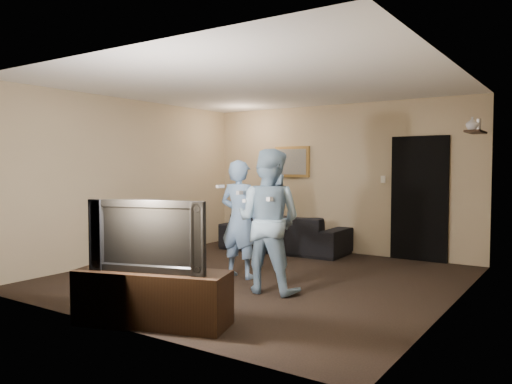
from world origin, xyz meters
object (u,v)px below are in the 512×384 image
Objects in this scene: sofa at (284,233)px; tv_console at (152,298)px; wii_player_left at (240,219)px; television at (152,235)px; wii_player_right at (269,221)px.

tv_console is (1.03, -4.24, -0.08)m from sofa.
television is at bearing -77.43° from wii_player_left.
television is at bearing -17.84° from tv_console.
wii_player_right is at bearing 114.52° from sofa.
tv_console is at bearing 162.16° from television.
wii_player_right reaches higher than tv_console.
tv_console is at bearing -77.43° from wii_player_left.
wii_player_left reaches higher than tv_console.
wii_player_right is (0.27, 1.66, 0.00)m from television.
wii_player_right reaches higher than wii_player_left.
television is 0.69× the size of wii_player_right.
tv_console is 1.26× the size of television.
wii_player_left is at bearing 149.85° from wii_player_right.
tv_console is 2.21m from wii_player_left.
tv_console is at bearing 101.38° from sofa.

